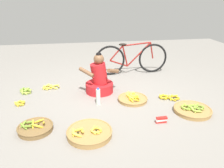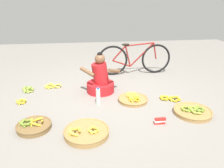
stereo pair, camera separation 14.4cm
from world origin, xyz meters
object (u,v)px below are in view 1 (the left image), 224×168
banana_basket_front_right (89,133)px  loose_bananas_mid_right (50,87)px  loose_bananas_mid_left (20,103)px  banana_basket_back_left (133,99)px  loose_bananas_back_right (26,91)px  water_bottle (98,97)px  bicycle_leaning (132,59)px  packet_carton_stack (161,120)px  banana_basket_near_vendor (193,110)px  vendor_woman_front (99,80)px  loose_bananas_near_bicycle (168,97)px  banana_basket_front_left (35,128)px

banana_basket_front_right → loose_bananas_mid_right: bearing=111.1°
loose_bananas_mid_left → banana_basket_front_right: bearing=-44.2°
banana_basket_back_left → loose_bananas_back_right: size_ratio=1.74×
loose_bananas_back_right → water_bottle: water_bottle is taller
loose_bananas_mid_right → loose_bananas_mid_left: same height
bicycle_leaning → packet_carton_stack: bearing=-92.3°
banana_basket_near_vendor → loose_bananas_back_right: bearing=156.1°
banana_basket_back_left → loose_bananas_mid_right: banana_basket_back_left is taller
loose_bananas_mid_left → vendor_woman_front: bearing=13.0°
loose_bananas_near_bicycle → packet_carton_stack: size_ratio=2.17×
banana_basket_near_vendor → packet_carton_stack: size_ratio=3.46×
bicycle_leaning → loose_bananas_near_bicycle: 1.51m
water_bottle → loose_bananas_mid_left: bearing=171.9°
banana_basket_back_left → banana_basket_near_vendor: bearing=-33.3°
banana_basket_near_vendor → banana_basket_back_left: bearing=146.7°
loose_bananas_mid_left → banana_basket_front_left: bearing=-65.8°
banana_basket_front_left → loose_bananas_back_right: bearing=105.8°
banana_basket_near_vendor → banana_basket_front_left: size_ratio=1.23×
banana_basket_near_vendor → banana_basket_front_right: size_ratio=0.97×
loose_bananas_back_right → loose_bananas_near_bicycle: loose_bananas_back_right is taller
banana_basket_back_left → water_bottle: bearing=-176.6°
banana_basket_near_vendor → loose_bananas_mid_left: banana_basket_near_vendor is taller
bicycle_leaning → water_bottle: bearing=-122.7°
banana_basket_front_left → loose_bananas_mid_left: bearing=114.2°
loose_bananas_near_bicycle → loose_bananas_mid_left: 2.57m
loose_bananas_mid_right → packet_carton_stack: size_ratio=2.09×
banana_basket_back_left → banana_basket_front_left: (-1.54, -0.68, 0.01)m
banana_basket_near_vendor → water_bottle: water_bottle is taller
banana_basket_front_right → water_bottle: size_ratio=2.03×
banana_basket_near_vendor → loose_bananas_mid_right: (-2.31, 1.34, -0.01)m
banana_basket_near_vendor → banana_basket_front_left: banana_basket_front_left is taller
banana_basket_front_left → loose_bananas_near_bicycle: 2.28m
water_bottle → banana_basket_near_vendor: bearing=-19.5°
loose_bananas_mid_right → loose_bananas_near_bicycle: bearing=-21.2°
banana_basket_front_left → loose_bananas_mid_right: 1.48m
vendor_woman_front → bicycle_leaning: (0.85, 0.93, 0.11)m
packet_carton_stack → banana_basket_back_left: bearing=107.0°
bicycle_leaning → loose_bananas_mid_right: 1.93m
bicycle_leaning → banana_basket_front_right: bicycle_leaning is taller
banana_basket_back_left → water_bottle: (-0.61, -0.04, 0.10)m
banana_basket_front_left → loose_bananas_mid_right: (0.06, 1.48, -0.02)m
loose_bananas_mid_right → loose_bananas_mid_left: (-0.44, -0.64, 0.00)m
banana_basket_back_left → loose_bananas_mid_right: 1.68m
banana_basket_near_vendor → vendor_woman_front: bearing=143.3°
loose_bananas_mid_left → loose_bananas_back_right: bearing=91.2°
loose_bananas_near_bicycle → banana_basket_back_left: bearing=177.6°
banana_basket_front_left → packet_carton_stack: (1.78, -0.08, -0.00)m
banana_basket_front_right → loose_bananas_back_right: (-1.11, 1.59, -0.02)m
loose_bananas_near_bicycle → vendor_woman_front: bearing=157.1°
banana_basket_near_vendor → loose_bananas_mid_left: (-2.75, 0.70, -0.01)m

